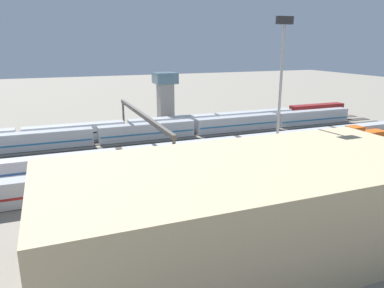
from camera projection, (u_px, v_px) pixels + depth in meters
The scene contains 18 objects.
ground_plane at pixel (158, 154), 76.54m from camera, with size 400.00×400.00×0.00m, color gray.
track_bed_0 at pixel (138, 135), 92.23m from camera, with size 140.00×2.80×0.12m, color #4C443D.
track_bed_1 at pixel (143, 139), 87.74m from camera, with size 140.00×2.80×0.12m, color #3D3833.
track_bed_2 at pixel (149, 145), 83.25m from camera, with size 140.00×2.80×0.12m, color #3D3833.
track_bed_3 at pixel (155, 150), 78.77m from camera, with size 140.00×2.80×0.12m, color #3D3833.
track_bed_4 at pixel (161, 157), 74.28m from camera, with size 140.00×2.80×0.12m, color #4C443D.
track_bed_5 at pixel (169, 164), 69.79m from camera, with size 140.00×2.80×0.12m, color #4C443D.
track_bed_6 at pixel (178, 172), 65.30m from camera, with size 140.00×2.80×0.12m, color #4C443D.
track_bed_7 at pixel (188, 182), 60.81m from camera, with size 140.00×2.80×0.12m, color #3D3833.
train_on_track_5 at pixel (183, 153), 70.29m from camera, with size 119.80×3.06×3.80m.
train_on_track_6 at pixel (363, 139), 79.89m from camera, with size 10.00×3.00×5.00m.
train_on_track_7 at pixel (177, 172), 59.63m from camera, with size 71.40×3.06×3.80m.
train_on_track_1 at pixel (147, 131), 87.61m from camera, with size 119.80×3.06×3.80m.
train_on_track_0 at pixel (118, 129), 89.92m from camera, with size 139.00×3.06×4.40m.
light_mast_1 at pixel (281, 78), 58.54m from camera, with size 2.80×0.70×26.17m.
signal_gantry at pixel (142, 118), 73.42m from camera, with size 0.70×40.00×8.80m.
maintenance_shed at pixel (251, 207), 39.57m from camera, with size 43.60×19.49×10.17m, color tan.
control_tower at pixel (165, 94), 103.04m from camera, with size 6.00×6.00×14.47m.
Camera 1 is at (20.32, 70.81, 22.02)m, focal length 34.42 mm.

